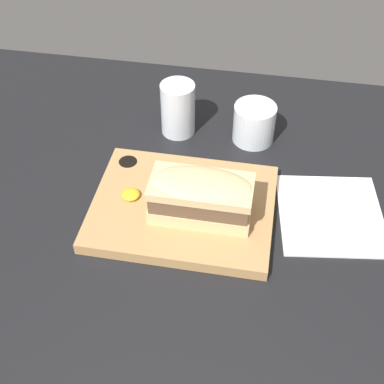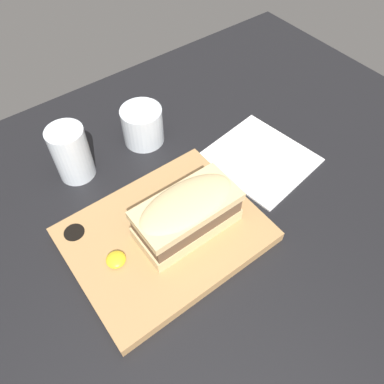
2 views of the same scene
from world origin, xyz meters
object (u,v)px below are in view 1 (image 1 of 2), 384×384
object	(u,v)px
wine_glass	(254,125)
napkin	(331,214)
sandwich	(201,195)
water_glass	(178,112)
serving_board	(183,207)

from	to	relation	value
wine_glass	napkin	bearing A→B (deg)	-50.50
sandwich	water_glass	world-z (taller)	water_glass
napkin	water_glass	bearing A→B (deg)	148.79
sandwich	wine_glass	size ratio (longest dim) A/B	2.03
serving_board	napkin	size ratio (longest dim) A/B	1.47
napkin	wine_glass	bearing A→B (deg)	129.50
serving_board	wine_glass	distance (cm)	24.87
wine_glass	napkin	world-z (taller)	wine_glass
sandwich	napkin	size ratio (longest dim) A/B	0.80
serving_board	water_glass	bearing A→B (deg)	103.00
sandwich	wine_glass	world-z (taller)	sandwich
serving_board	sandwich	distance (cm)	6.67
water_glass	napkin	world-z (taller)	water_glass
serving_board	sandwich	bearing A→B (deg)	-26.29
water_glass	napkin	bearing A→B (deg)	-31.21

